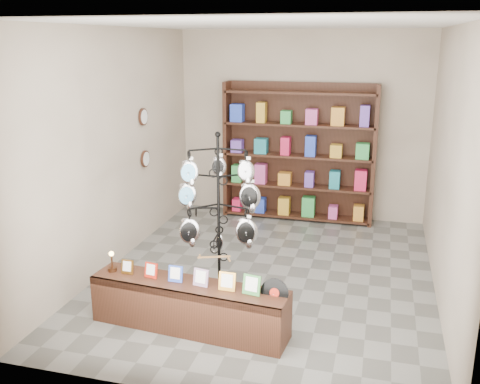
{
  "coord_description": "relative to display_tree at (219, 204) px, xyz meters",
  "views": [
    {
      "loc": [
        1.27,
        -6.05,
        2.84
      ],
      "look_at": [
        -0.09,
        -1.0,
        1.34
      ],
      "focal_mm": 40.0,
      "sensor_mm": 36.0,
      "label": 1
    }
  ],
  "objects": [
    {
      "name": "room_envelope",
      "position": [
        0.4,
        0.72,
        0.75
      ],
      "size": [
        5.0,
        5.0,
        5.0
      ],
      "color": "#C1B09C",
      "rests_on": "ground"
    },
    {
      "name": "wall_clocks",
      "position": [
        -1.57,
        1.52,
        0.4
      ],
      "size": [
        0.03,
        0.24,
        0.84
      ],
      "color": "black",
      "rests_on": "ground"
    },
    {
      "name": "display_tree",
      "position": [
        0.0,
        0.0,
        0.0
      ],
      "size": [
        1.0,
        0.98,
        1.91
      ],
      "rotation": [
        0.0,
        0.0,
        0.27
      ],
      "color": "black",
      "rests_on": "ground"
    },
    {
      "name": "ground",
      "position": [
        0.4,
        0.72,
        -1.1
      ],
      "size": [
        5.0,
        5.0,
        0.0
      ],
      "primitive_type": "plane",
      "color": "slate",
      "rests_on": "ground"
    },
    {
      "name": "back_shelving",
      "position": [
        0.4,
        3.02,
        -0.07
      ],
      "size": [
        2.42,
        0.36,
        2.2
      ],
      "color": "black",
      "rests_on": "ground"
    },
    {
      "name": "front_shelf",
      "position": [
        -0.08,
        -0.77,
        -0.85
      ],
      "size": [
        2.07,
        0.6,
        0.72
      ],
      "rotation": [
        0.0,
        0.0,
        -0.09
      ],
      "color": "black",
      "rests_on": "ground"
    }
  ]
}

